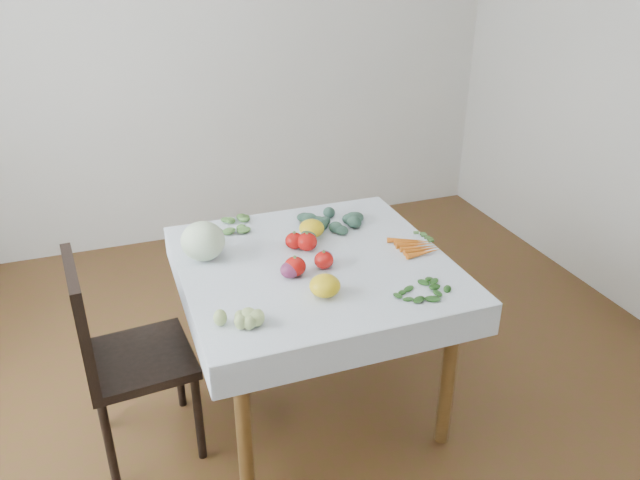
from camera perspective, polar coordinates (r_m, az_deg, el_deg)
The scene contains 19 objects.
ground at distance 3.11m, azimuth -0.48°, elevation -14.30°, with size 4.00×4.00×0.00m, color #56351B.
back_wall at distance 4.34m, azimuth -9.85°, elevation 17.20°, with size 4.00×0.04×2.70m, color silver.
table at distance 2.72m, azimuth -0.53°, elevation -3.86°, with size 1.00×1.00×0.75m.
tablecloth at distance 2.67m, azimuth -0.54°, elevation -2.03°, with size 1.12×1.12×0.01m, color white.
chair at distance 2.66m, azimuth -18.25°, elevation -9.37°, with size 0.45×0.45×0.93m.
cabbage at distance 2.70m, azimuth -10.65°, elevation -0.09°, with size 0.19×0.19×0.17m, color silver.
tomato_a at distance 2.77m, azimuth -2.35°, elevation -0.07°, with size 0.08×0.08×0.07m, color #B20F0B.
tomato_b at distance 2.55m, azimuth -2.31°, elevation -2.43°, with size 0.09×0.09×0.08m, color #B20F0B.
tomato_c at distance 2.61m, azimuth 0.35°, elevation -1.85°, with size 0.08×0.08×0.07m, color #B20F0B.
tomato_d at distance 2.75m, azimuth -1.20°, elevation -0.17°, with size 0.09×0.09×0.08m, color #B20F0B.
heirloom_back at distance 2.87m, azimuth -0.77°, elevation 1.07°, with size 0.12×0.12×0.08m, color yellow.
heirloom_front at distance 2.41m, azimuth 0.46°, elevation -4.20°, with size 0.12×0.12×0.09m, color yellow.
onion_a at distance 2.54m, azimuth -2.78°, elevation -2.75°, with size 0.08×0.08×0.07m, color #581941.
onion_b at distance 2.63m, azimuth 0.42°, elevation -1.66°, with size 0.07×0.07×0.06m, color #581941.
tomatillo_cluster at distance 2.27m, azimuth -7.21°, elevation -7.23°, with size 0.16×0.12×0.05m.
carrot_bunch at distance 2.80m, azimuth 8.73°, elevation -0.58°, with size 0.17×0.20×0.03m.
kale_bunch at distance 2.98m, azimuth 0.52°, elevation 1.65°, with size 0.33×0.26×0.04m.
basil_bunch at distance 2.50m, azimuth 9.10°, elevation -4.39°, with size 0.25×0.18×0.01m.
dill_bunch at distance 3.00m, azimuth -8.27°, elevation 1.39°, with size 0.24×0.17×0.02m.
Camera 1 is at (-0.78, -2.21, 2.04)m, focal length 35.00 mm.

